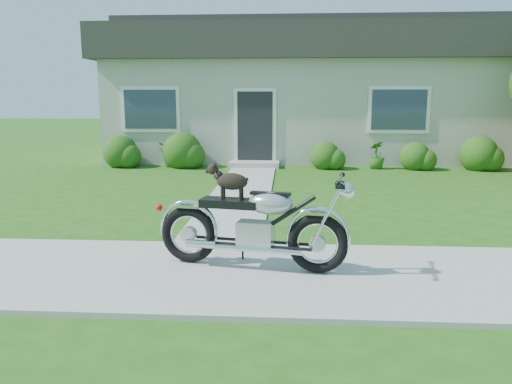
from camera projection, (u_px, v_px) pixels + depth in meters
The scene contains 8 objects.
ground at pixel (338, 277), 5.48m from camera, with size 80.00×80.00×0.00m, color #235114.
sidewalk at pixel (338, 275), 5.47m from camera, with size 24.00×2.20×0.04m, color #9E9B93.
walkway at pixel (243, 190), 10.47m from camera, with size 1.20×8.00×0.03m, color #9E9B93.
house at pixel (305, 91), 16.83m from camera, with size 12.60×7.03×4.50m.
shrub_row at pixel (285, 154), 13.77m from camera, with size 10.85×1.07×1.07m.
potted_plant_left at pixel (169, 155), 14.04m from camera, with size 0.62×0.54×0.69m, color #205215.
potted_plant_right at pixel (377, 155), 13.67m from camera, with size 0.42×0.42×0.76m, color #295E1A.
motorcycle_with_dog at pixel (255, 224), 5.57m from camera, with size 2.21×0.72×1.17m.
Camera 1 is at (-0.57, -5.25, 1.94)m, focal length 35.00 mm.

